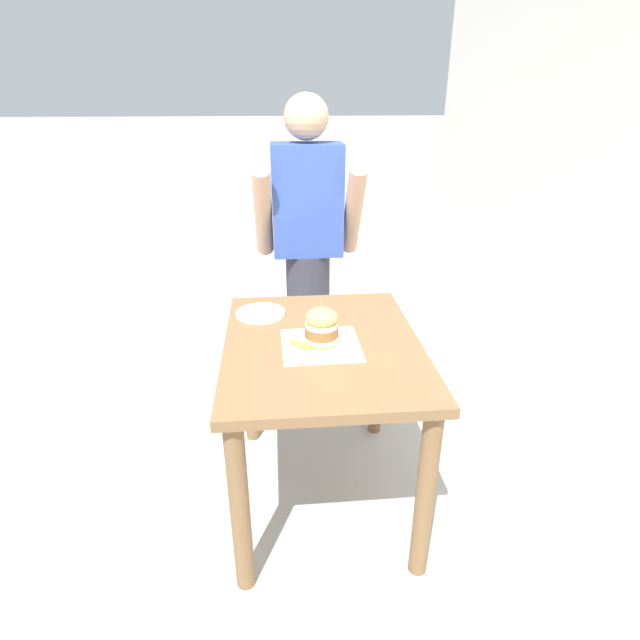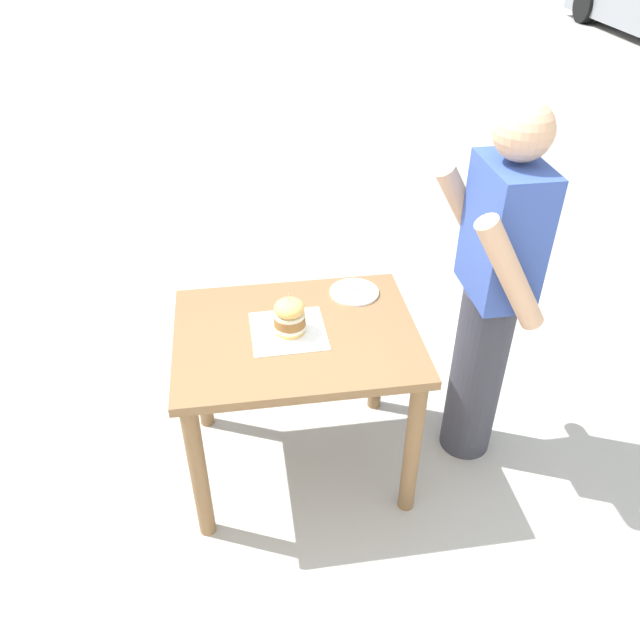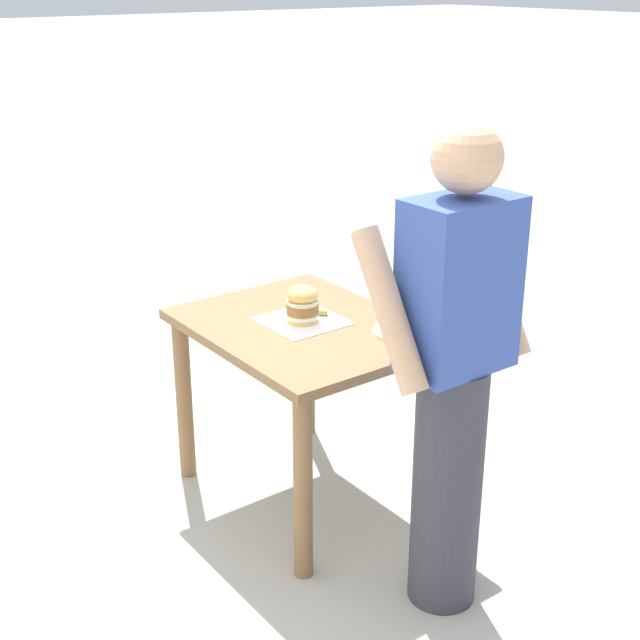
{
  "view_description": "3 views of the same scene",
  "coord_description": "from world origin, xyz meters",
  "px_view_note": "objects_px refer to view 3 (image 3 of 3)",
  "views": [
    {
      "loc": [
        -0.17,
        -1.76,
        1.69
      ],
      "look_at": [
        0.0,
        0.1,
        0.83
      ],
      "focal_mm": 28.0,
      "sensor_mm": 36.0,
      "label": 1
    },
    {
      "loc": [
        2.05,
        -0.21,
        2.33
      ],
      "look_at": [
        0.0,
        0.1,
        0.83
      ],
      "focal_mm": 35.0,
      "sensor_mm": 36.0,
      "label": 2
    },
    {
      "loc": [
        1.92,
        2.67,
        2.1
      ],
      "look_at": [
        0.0,
        0.1,
        0.83
      ],
      "focal_mm": 50.0,
      "sensor_mm": 36.0,
      "label": 3
    }
  ],
  "objects_px": {
    "sandwich": "(303,304)",
    "diner_across_table": "(452,371)",
    "pickle_spear": "(316,312)",
    "patio_table": "(305,357)",
    "side_plate_with_forks": "(401,331)"
  },
  "relations": [
    {
      "from": "sandwich",
      "to": "diner_across_table",
      "type": "height_order",
      "value": "diner_across_table"
    },
    {
      "from": "pickle_spear",
      "to": "diner_across_table",
      "type": "xyz_separation_m",
      "value": [
        0.09,
        0.87,
        0.09
      ]
    },
    {
      "from": "patio_table",
      "to": "sandwich",
      "type": "bearing_deg",
      "value": -103.42
    },
    {
      "from": "patio_table",
      "to": "pickle_spear",
      "type": "height_order",
      "value": "pickle_spear"
    },
    {
      "from": "patio_table",
      "to": "sandwich",
      "type": "relative_size",
      "value": 5.35
    },
    {
      "from": "sandwich",
      "to": "pickle_spear",
      "type": "xyz_separation_m",
      "value": [
        -0.08,
        -0.02,
        -0.06
      ]
    },
    {
      "from": "side_plate_with_forks",
      "to": "diner_across_table",
      "type": "height_order",
      "value": "diner_across_table"
    },
    {
      "from": "pickle_spear",
      "to": "sandwich",
      "type": "bearing_deg",
      "value": 14.52
    },
    {
      "from": "sandwich",
      "to": "pickle_spear",
      "type": "relative_size",
      "value": 2.03
    },
    {
      "from": "patio_table",
      "to": "sandwich",
      "type": "distance_m",
      "value": 0.22
    },
    {
      "from": "sandwich",
      "to": "pickle_spear",
      "type": "bearing_deg",
      "value": -165.48
    },
    {
      "from": "patio_table",
      "to": "side_plate_with_forks",
      "type": "distance_m",
      "value": 0.41
    },
    {
      "from": "diner_across_table",
      "to": "sandwich",
      "type": "bearing_deg",
      "value": -90.58
    },
    {
      "from": "sandwich",
      "to": "side_plate_with_forks",
      "type": "relative_size",
      "value": 0.85
    },
    {
      "from": "pickle_spear",
      "to": "diner_across_table",
      "type": "bearing_deg",
      "value": 83.88
    }
  ]
}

